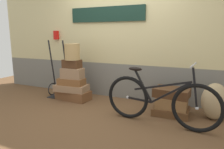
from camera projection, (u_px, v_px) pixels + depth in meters
ground at (105, 110)px, 3.86m from camera, size 8.40×5.20×0.06m
station_building at (123, 42)px, 4.38m from camera, size 6.40×0.74×2.39m
suitcase_0 at (73, 95)px, 4.39m from camera, size 0.74×0.42×0.19m
suitcase_1 at (72, 88)px, 4.34m from camera, size 0.71×0.45×0.13m
suitcase_2 at (72, 82)px, 4.30m from camera, size 0.56×0.33×0.14m
suitcase_3 at (72, 73)px, 4.27m from camera, size 0.47×0.28×0.21m
suitcase_4 at (72, 64)px, 4.27m from camera, size 0.37×0.22×0.17m
suitcase_5 at (171, 111)px, 3.56m from camera, size 0.59×0.45×0.12m
suitcase_6 at (172, 103)px, 3.52m from camera, size 0.50×0.38×0.19m
suitcase_7 at (172, 92)px, 3.52m from camera, size 0.60×0.44×0.15m
wicker_basket at (72, 52)px, 4.19m from camera, size 0.30×0.30×0.33m
luggage_trolley at (59, 84)px, 4.56m from camera, size 0.45×0.36×1.24m
burlap_sack at (215, 101)px, 3.32m from camera, size 0.40×0.34×0.60m
bicycle at (159, 101)px, 3.11m from camera, size 1.75×0.46×0.96m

